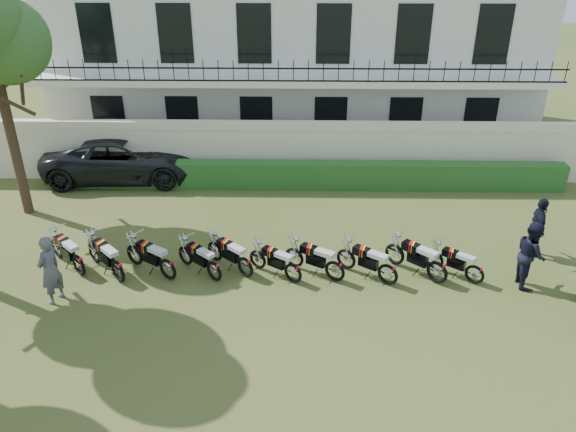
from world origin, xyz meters
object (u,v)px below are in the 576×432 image
object	(u,v)px
motorcycle_2	(167,264)
motorcycle_9	(475,270)
suv	(124,158)
inspector	(50,270)
motorcycle_7	(388,270)
motorcycle_0	(78,260)
motorcycle_4	(245,262)
motorcycle_3	(214,267)
motorcycle_5	(293,269)
motorcycle_6	(335,266)
officer_4	(531,254)
motorcycle_1	(117,266)
motorcycle_8	(438,267)
officer_5	(538,227)

from	to	relation	value
motorcycle_2	motorcycle_9	xyz separation A→B (m)	(8.33, -0.04, -0.06)
suv	inspector	world-z (taller)	inspector
inspector	motorcycle_7	bearing A→B (deg)	116.98
motorcycle_0	motorcycle_4	xyz separation A→B (m)	(4.60, 0.01, -0.02)
motorcycle_0	motorcycle_3	size ratio (longest dim) A/B	1.04
motorcycle_0	motorcycle_9	world-z (taller)	motorcycle_0
motorcycle_5	inspector	world-z (taller)	inspector
motorcycle_0	inspector	bearing A→B (deg)	-146.53
motorcycle_6	officer_4	distance (m)	5.18
motorcycle_0	motorcycle_1	distance (m)	1.21
motorcycle_0	motorcycle_3	xyz separation A→B (m)	(3.77, -0.20, -0.04)
motorcycle_4	motorcycle_6	size ratio (longest dim) A/B	0.87
motorcycle_8	motorcycle_9	xyz separation A→B (m)	(1.01, -0.02, -0.07)
motorcycle_5	motorcycle_7	xyz separation A→B (m)	(2.55, -0.05, 0.03)
motorcycle_2	motorcycle_4	bearing A→B (deg)	-51.00
motorcycle_2	inspector	distance (m)	2.94
motorcycle_5	suv	xyz separation A→B (m)	(-6.54, 7.16, 0.37)
motorcycle_4	officer_5	distance (m)	8.53
motorcycle_6	motorcycle_7	bearing A→B (deg)	-63.58
suv	officer_4	distance (m)	14.66
motorcycle_3	officer_4	bearing A→B (deg)	-48.83
motorcycle_4	officer_4	distance (m)	7.63
motorcycle_7	officer_4	distance (m)	3.78
motorcycle_6	motorcycle_9	bearing A→B (deg)	-58.69
officer_5	motorcycle_2	bearing A→B (deg)	106.67
motorcycle_6	motorcycle_8	xyz separation A→B (m)	(2.76, -0.03, 0.02)
motorcycle_8	suv	bearing A→B (deg)	98.83
motorcycle_0	inspector	world-z (taller)	inspector
motorcycle_0	motorcycle_9	size ratio (longest dim) A/B	1.05
motorcycle_3	motorcycle_7	world-z (taller)	motorcycle_7
motorcycle_0	officer_4	distance (m)	12.23
motorcycle_1	inspector	size ratio (longest dim) A/B	0.80
motorcycle_1	motorcycle_3	world-z (taller)	motorcycle_1
motorcycle_6	inspector	world-z (taller)	inspector
motorcycle_7	motorcycle_8	world-z (taller)	motorcycle_8
motorcycle_0	motorcycle_5	distance (m)	5.93
suv	officer_5	bearing A→B (deg)	-114.85
motorcycle_6	motorcycle_7	distance (m)	1.42
suv	motorcycle_0	bearing A→B (deg)	-177.73
motorcycle_3	inspector	distance (m)	4.14
motorcycle_3	motorcycle_7	distance (m)	4.70
officer_5	inspector	bearing A→B (deg)	109.32
motorcycle_3	motorcycle_4	size ratio (longest dim) A/B	0.98
inspector	officer_4	world-z (taller)	inspector
motorcycle_5	officer_4	size ratio (longest dim) A/B	0.81
motorcycle_0	motorcycle_2	world-z (taller)	same
motorcycle_1	motorcycle_3	distance (m)	2.60
motorcycle_8	officer_4	distance (m)	2.44
motorcycle_0	motorcycle_6	size ratio (longest dim) A/B	0.88
motorcycle_1	motorcycle_4	distance (m)	3.44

